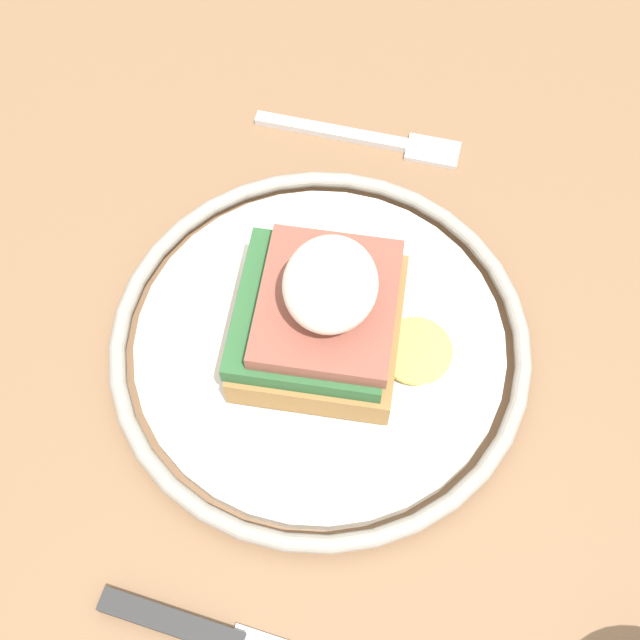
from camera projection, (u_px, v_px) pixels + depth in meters
name	position (u px, v px, depth m)	size (l,w,h in m)	color
ground_plane	(280.00, 601.00, 1.11)	(6.00, 6.00, 0.00)	gray
dining_table	(244.00, 464.00, 0.58)	(1.00, 0.65, 0.73)	#846042
plate	(320.00, 342.00, 0.47)	(0.25, 0.25, 0.02)	silver
sandwich	(323.00, 312.00, 0.44)	(0.10, 0.12, 0.08)	#9E703D
fork	(368.00, 139.00, 0.55)	(0.03, 0.14, 0.00)	silver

